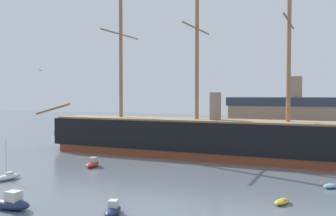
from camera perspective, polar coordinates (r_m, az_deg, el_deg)
The scene contains 9 objects.
tall_ship at distance 70.73m, azimuth 4.34°, elevation -4.39°, with size 71.29×15.62×34.28m.
motorboat_foreground_left at distance 42.49m, azimuth -22.53°, elevation -13.08°, with size 4.53×1.96×1.89m.
motorboat_near_centre at distance 38.27m, azimuth -8.33°, elevation -14.93°, with size 2.07×3.46×1.36m.
sailboat_mid_left at distance 56.63m, azimuth -23.02°, elevation -9.52°, with size 1.84×4.27×5.38m.
dinghy_mid_right at distance 42.95m, azimuth 16.78°, elevation -13.36°, with size 1.93×2.72×0.59m.
motorboat_alongside_bow at distance 62.52m, azimuth -11.30°, elevation -8.23°, with size 2.03×3.85×1.54m.
dinghy_alongside_stern at distance 52.06m, azimuth 23.48°, elevation -10.70°, with size 2.60×2.64×0.61m.
motorboat_distant_centre at distance 79.60m, azimuth 9.55°, elevation -5.96°, with size 4.03×4.32×1.76m.
seagull_in_flight at distance 39.93m, azimuth -18.65°, elevation 5.39°, with size 0.80×1.27×0.14m.
Camera 1 is at (18.54, -15.03, 11.62)m, focal length 40.40 mm.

